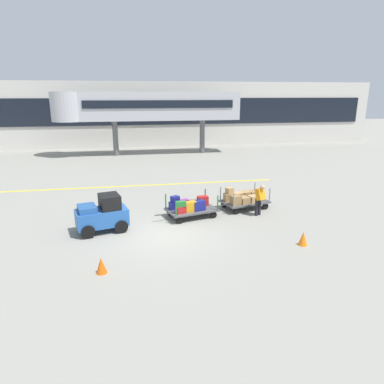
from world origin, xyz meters
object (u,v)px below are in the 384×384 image
baggage_cart_lead (190,206)px  safety_cone_near (303,239)px  baggage_tug (102,214)px  baggage_handler (260,198)px  safety_cone_far (101,265)px  baggage_cart_middle (243,199)px

baggage_cart_lead → safety_cone_near: bearing=-46.1°
baggage_tug → baggage_handler: 7.29m
baggage_tug → safety_cone_far: bearing=-87.4°
baggage_tug → baggage_handler: (7.26, 0.65, 0.11)m
baggage_cart_lead → safety_cone_far: size_ratio=5.61×
baggage_tug → baggage_cart_middle: baggage_tug is taller
baggage_cart_lead → baggage_cart_middle: bearing=15.7°
baggage_cart_middle → safety_cone_far: (-6.66, -5.53, -0.24)m
baggage_handler → baggage_tug: bearing=-174.9°
baggage_tug → baggage_cart_middle: size_ratio=0.75×
baggage_cart_middle → baggage_handler: (0.43, -1.20, 0.35)m
baggage_tug → safety_cone_near: size_ratio=4.20×
baggage_tug → safety_cone_far: size_ratio=4.20×
baggage_handler → safety_cone_near: baggage_handler is taller
baggage_cart_middle → baggage_handler: size_ratio=1.97×
baggage_handler → safety_cone_far: 8.33m
safety_cone_far → baggage_cart_lead: bearing=51.3°
baggage_cart_lead → safety_cone_far: (-3.79, -4.73, -0.25)m
baggage_cart_lead → baggage_handler: size_ratio=1.97×
baggage_tug → baggage_handler: baggage_tug is taller
baggage_cart_middle → baggage_tug: bearing=-164.9°
baggage_tug → safety_cone_far: baggage_tug is taller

